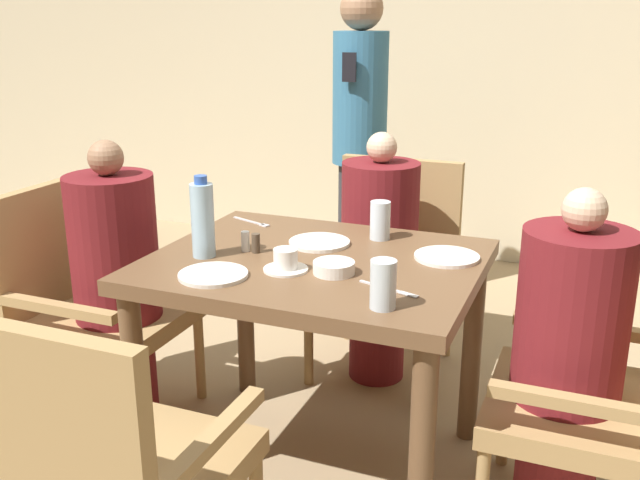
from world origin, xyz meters
TOP-DOWN VIEW (x-y plane):
  - ground_plane at (0.00, 0.00)m, footprint 16.00×16.00m
  - wall_back at (0.00, 2.51)m, footprint 8.00×0.06m
  - dining_table at (0.00, 0.00)m, footprint 1.05×0.86m
  - chair_left_side at (-0.95, 0.00)m, footprint 0.56×0.55m
  - diner_in_left_chair at (-0.80, 0.00)m, footprint 0.32×0.32m
  - chair_far_side at (0.00, 0.85)m, footprint 0.55×0.56m
  - diner_in_far_chair at (-0.00, 0.71)m, footprint 0.32×0.32m
  - chair_right_side at (0.95, 0.00)m, footprint 0.56×0.55m
  - diner_in_right_chair at (0.80, 0.00)m, footprint 0.32×0.32m
  - chair_near_corner at (-0.21, -0.85)m, footprint 0.55×0.56m
  - standing_host at (-0.36, 1.49)m, footprint 0.28×0.32m
  - plate_main_left at (-0.04, 0.15)m, footprint 0.21×0.21m
  - plate_main_right at (-0.22, -0.27)m, footprint 0.21×0.21m
  - plate_dessert_center at (0.40, 0.16)m, footprint 0.21×0.21m
  - teacup_with_saucer at (-0.04, -0.14)m, footprint 0.14×0.14m
  - bowl_small at (0.11, -0.11)m, footprint 0.13×0.13m
  - water_bottle at (-0.35, -0.11)m, footprint 0.08×0.08m
  - glass_tall_near at (0.13, 0.28)m, footprint 0.07×0.07m
  - glass_tall_mid at (0.33, -0.31)m, footprint 0.07×0.07m
  - salt_shaker at (-0.24, -0.02)m, footprint 0.03×0.03m
  - pepper_shaker at (-0.20, -0.02)m, footprint 0.03×0.03m
  - fork_beside_plate at (-0.37, 0.30)m, footprint 0.18×0.08m
  - knife_beside_plate at (0.31, -0.18)m, footprint 0.19×0.07m

SIDE VIEW (x-z plane):
  - ground_plane at x=0.00m, z-range 0.00..0.00m
  - chair_left_side at x=-0.95m, z-range 0.03..0.94m
  - chair_far_side at x=0.00m, z-range 0.03..0.94m
  - chair_right_side at x=0.95m, z-range 0.03..0.94m
  - chair_near_corner at x=-0.21m, z-range 0.03..0.94m
  - diner_in_right_chair at x=0.80m, z-range 0.01..1.09m
  - diner_in_far_chair at x=0.00m, z-range 0.01..1.09m
  - diner_in_left_chair at x=-0.80m, z-range 0.01..1.12m
  - dining_table at x=0.00m, z-range 0.27..1.03m
  - fork_beside_plate at x=-0.37m, z-range 0.77..0.77m
  - knife_beside_plate at x=0.31m, z-range 0.77..0.77m
  - plate_main_left at x=-0.04m, z-range 0.77..0.78m
  - plate_main_right at x=-0.22m, z-range 0.77..0.78m
  - plate_dessert_center at x=0.40m, z-range 0.77..0.78m
  - bowl_small at x=0.11m, z-range 0.77..0.80m
  - teacup_with_saucer at x=-0.04m, z-range 0.76..0.83m
  - pepper_shaker at x=-0.20m, z-range 0.77..0.83m
  - salt_shaker at x=-0.24m, z-range 0.77..0.84m
  - glass_tall_near at x=0.13m, z-range 0.77..0.90m
  - glass_tall_mid at x=0.33m, z-range 0.77..0.90m
  - water_bottle at x=-0.35m, z-range 0.76..1.03m
  - standing_host at x=-0.36m, z-range 0.06..1.73m
  - wall_back at x=0.00m, z-range 0.00..2.80m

